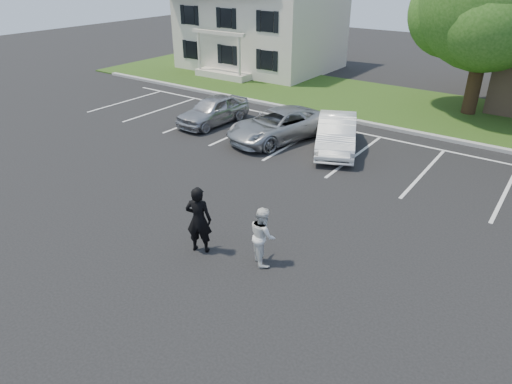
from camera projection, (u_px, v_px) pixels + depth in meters
ground_plane at (235, 245)px, 12.78m from camera, size 90.00×90.00×0.00m
curb at (391, 128)px, 21.47m from camera, size 40.00×0.30×0.15m
grass_strip at (418, 109)px, 24.39m from camera, size 44.00×8.00×0.08m
stall_lines at (397, 156)px, 18.56m from camera, size 34.00×5.36×0.01m
house at (261, 13)px, 32.27m from camera, size 10.30×9.22×7.60m
tree at (494, 3)px, 21.26m from camera, size 7.80×7.20×8.80m
man_black_suit at (199, 220)px, 12.12m from camera, size 0.83×0.71×1.92m
man_white_shirt at (263, 235)px, 11.73m from camera, size 0.98×0.96×1.60m
car_silver_west at (213, 110)px, 21.99m from camera, size 1.85×4.07×1.35m
car_silver_minivan at (278, 125)px, 20.00m from camera, size 3.48×5.27×1.35m
car_white_sedan at (336, 133)px, 18.89m from camera, size 3.21×4.60×1.44m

